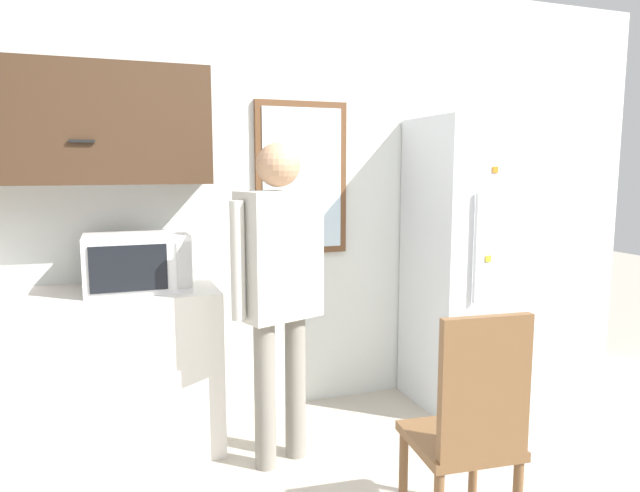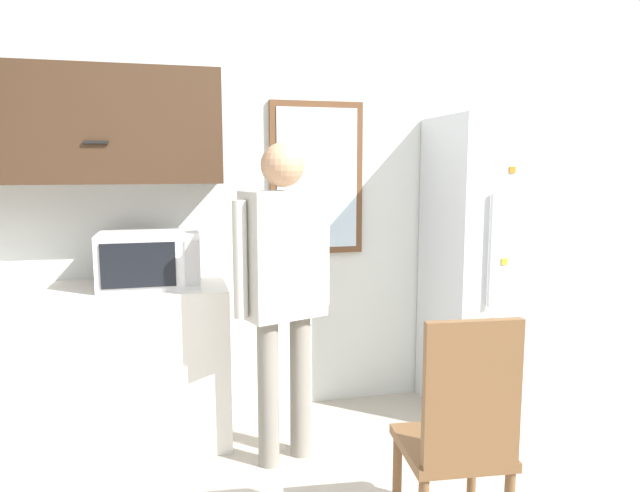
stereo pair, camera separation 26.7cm
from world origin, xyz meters
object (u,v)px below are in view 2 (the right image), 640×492
object	(u,v)px
microwave	(150,259)
person	(284,272)
chair	(460,431)
refrigerator	(489,266)

from	to	relation	value
microwave	person	xyz separation A→B (m)	(0.67, -0.39, -0.04)
person	chair	bearing A→B (deg)	-80.26
microwave	refrigerator	size ratio (longest dim) A/B	0.29
person	refrigerator	xyz separation A→B (m)	(1.39, 0.36, -0.08)
microwave	chair	size ratio (longest dim) A/B	0.53
person	refrigerator	world-z (taller)	refrigerator
chair	person	bearing A→B (deg)	-55.36
refrigerator	chair	xyz separation A→B (m)	(-0.87, -1.29, -0.39)
microwave	person	size ratio (longest dim) A/B	0.32
refrigerator	chair	bearing A→B (deg)	-124.02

